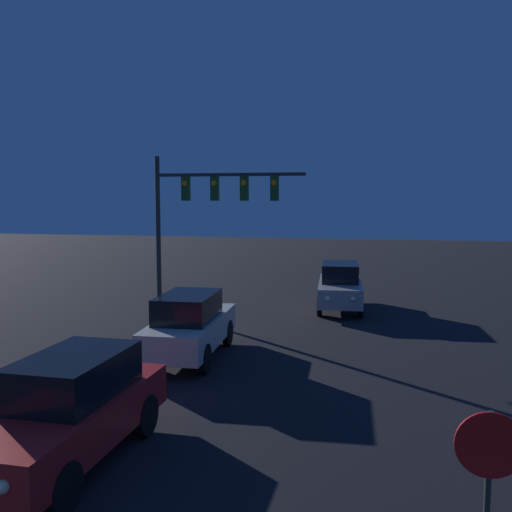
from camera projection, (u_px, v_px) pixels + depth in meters
car_near at (70, 409)px, 9.38m from camera, size 1.75×4.55×1.80m
car_mid at (190, 325)px, 15.56m from camera, size 1.82×4.58×1.80m
car_far at (340, 286)px, 22.32m from camera, size 1.92×4.60×1.80m
traffic_signal_mast at (204, 203)px, 21.33m from camera, size 5.74×0.30×5.92m
stop_sign at (489, 471)px, 6.02m from camera, size 0.73×0.07×2.17m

